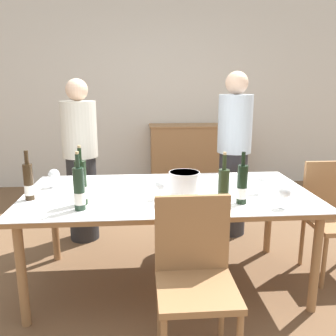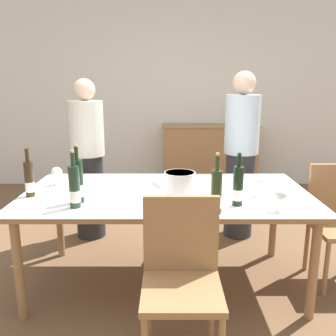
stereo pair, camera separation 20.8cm
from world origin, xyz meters
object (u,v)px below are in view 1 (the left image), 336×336
at_px(wine_glass_1, 54,175).
at_px(person_host, 81,162).
at_px(wine_glass_3, 259,181).
at_px(chair_right_end, 333,211).
at_px(chair_near_front, 195,269).
at_px(wine_bottle_3, 79,190).
at_px(ice_bucket, 184,186).
at_px(dining_table, 168,199).
at_px(wine_glass_0, 285,193).
at_px(wine_bottle_2, 242,186).
at_px(wine_glass_2, 160,185).
at_px(wine_bottle_0, 81,184).
at_px(wine_bottle_4, 223,192).
at_px(sideboard_cabinet, 196,157).
at_px(person_guest_left, 234,155).
at_px(wine_bottle_1, 29,182).

distance_m(wine_glass_1, person_host, 0.69).
xyz_separation_m(wine_glass_3, chair_right_end, (0.68, 0.18, -0.32)).
bearing_deg(chair_near_front, chair_right_end, 34.21).
bearing_deg(wine_bottle_3, ice_bucket, 8.53).
relative_size(dining_table, chair_near_front, 2.28).
bearing_deg(wine_bottle_3, wine_glass_0, -3.12).
bearing_deg(wine_bottle_2, chair_near_front, -129.04).
height_order(wine_glass_2, chair_near_front, chair_near_front).
bearing_deg(ice_bucket, wine_glass_2, 152.63).
xyz_separation_m(wine_bottle_0, person_host, (-0.18, 1.11, -0.09)).
relative_size(wine_glass_3, chair_right_end, 0.16).
distance_m(wine_glass_1, chair_right_end, 2.22).
bearing_deg(wine_glass_3, wine_bottle_4, -134.93).
bearing_deg(sideboard_cabinet, wine_glass_1, -121.91).
bearing_deg(wine_glass_2, chair_right_end, 9.70).
height_order(dining_table, wine_glass_0, wine_glass_0).
bearing_deg(person_host, wine_bottle_4, -50.83).
distance_m(wine_bottle_2, chair_right_end, 1.01).
relative_size(ice_bucket, person_guest_left, 0.13).
relative_size(wine_bottle_1, wine_glass_0, 2.37).
bearing_deg(wine_bottle_1, wine_glass_3, 0.35).
height_order(sideboard_cabinet, wine_bottle_3, wine_bottle_3).
bearing_deg(wine_bottle_2, ice_bucket, 171.00).
distance_m(wine_glass_3, person_host, 1.72).
bearing_deg(wine_bottle_0, wine_glass_1, 123.01).
xyz_separation_m(sideboard_cabinet, wine_glass_0, (0.10, -2.95, 0.36)).
distance_m(wine_glass_2, chair_right_end, 1.46).
xyz_separation_m(wine_bottle_1, wine_glass_1, (0.10, 0.29, -0.03)).
relative_size(wine_bottle_2, wine_bottle_3, 0.93).
bearing_deg(person_host, chair_right_end, -20.59).
xyz_separation_m(wine_glass_2, chair_near_front, (0.15, -0.61, -0.30)).
xyz_separation_m(ice_bucket, wine_bottle_0, (-0.68, 0.00, 0.03)).
relative_size(wine_bottle_2, chair_near_front, 0.38).
bearing_deg(wine_bottle_1, person_host, 79.00).
xyz_separation_m(wine_bottle_1, chair_near_front, (1.04, -0.66, -0.33)).
xyz_separation_m(wine_bottle_4, wine_glass_0, (0.41, 0.04, -0.03)).
relative_size(sideboard_cabinet, chair_near_front, 1.48).
bearing_deg(wine_bottle_0, person_host, 99.31).
xyz_separation_m(wine_glass_3, person_guest_left, (0.07, 0.99, -0.01)).
height_order(wine_bottle_2, person_guest_left, person_guest_left).
xyz_separation_m(sideboard_cabinet, wine_bottle_0, (-1.20, -2.78, 0.40)).
xyz_separation_m(ice_bucket, wine_glass_1, (-0.95, 0.42, -0.01)).
bearing_deg(dining_table, wine_bottle_0, -158.46).
bearing_deg(wine_glass_2, wine_glass_0, -17.98).
relative_size(ice_bucket, wine_glass_1, 1.45).
bearing_deg(wine_bottle_3, wine_bottle_4, -6.79).
bearing_deg(wine_glass_3, wine_glass_0, -79.13).
distance_m(wine_bottle_4, wine_glass_1, 1.33).
bearing_deg(chair_near_front, person_guest_left, 68.95).
distance_m(wine_glass_1, wine_glass_3, 1.54).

